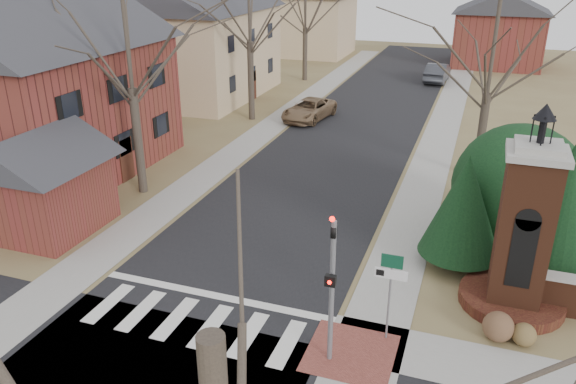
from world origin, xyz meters
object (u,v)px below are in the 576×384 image
at_px(sign_post, 390,280).
at_px(traffic_signal_pole, 332,278).
at_px(brick_gate_monument, 521,244).
at_px(distant_car, 437,72).
at_px(pickup_truck, 309,109).

bearing_deg(sign_post, traffic_signal_pole, -132.43).
height_order(brick_gate_monument, distant_car, brick_gate_monument).
xyz_separation_m(traffic_signal_pole, brick_gate_monument, (4.70, 4.42, -0.42)).
relative_size(traffic_signal_pole, distant_car, 0.94).
relative_size(pickup_truck, distant_car, 1.00).
height_order(sign_post, pickup_truck, sign_post).
distance_m(brick_gate_monument, pickup_truck, 22.09).
xyz_separation_m(brick_gate_monument, distant_car, (-5.60, 33.05, -1.38)).
height_order(traffic_signal_pole, pickup_truck, traffic_signal_pole).
distance_m(sign_post, brick_gate_monument, 4.55).
bearing_deg(traffic_signal_pole, distant_car, 91.38).
relative_size(traffic_signal_pole, sign_post, 1.64).
bearing_deg(brick_gate_monument, traffic_signal_pole, -136.76).
relative_size(sign_post, distant_car, 0.58).
relative_size(brick_gate_monument, pickup_truck, 1.35).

